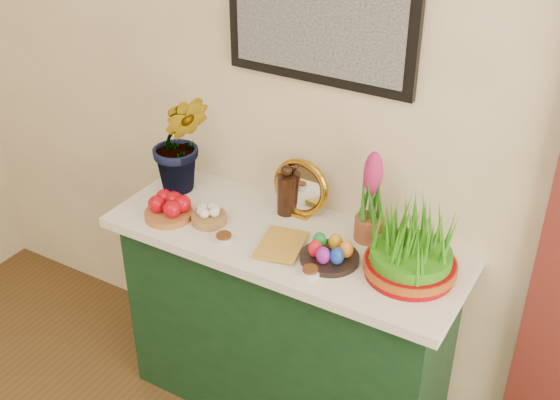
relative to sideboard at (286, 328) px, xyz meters
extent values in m
cube|color=#FFEABF|center=(0.07, 0.25, 0.93)|extent=(4.00, 0.04, 2.70)
cube|color=black|center=(0.00, 0.23, 1.27)|extent=(0.74, 0.03, 0.54)
cube|color=#A5A5A5|center=(0.00, 0.21, 1.27)|extent=(0.66, 0.01, 0.46)
cube|color=#14381B|center=(0.00, 0.00, 0.00)|extent=(1.30, 0.45, 0.85)
cube|color=silver|center=(0.00, 0.00, 0.45)|extent=(1.40, 0.55, 0.04)
imported|color=#2A711A|center=(-0.55, 0.09, 0.75)|extent=(0.38, 0.36, 0.58)
cylinder|color=#A45C2B|center=(-0.46, -0.13, 0.48)|extent=(0.24, 0.24, 0.03)
cylinder|color=#A07640|center=(-0.30, -0.08, 0.48)|extent=(0.17, 0.17, 0.04)
cylinder|color=black|center=(-0.08, 0.14, 0.55)|extent=(0.07, 0.07, 0.17)
sphere|color=black|center=(-0.08, 0.14, 0.66)|extent=(0.05, 0.05, 0.05)
cube|color=#B4801E|center=(-0.03, 0.15, 0.47)|extent=(0.10, 0.05, 0.01)
torus|color=#B4801E|center=(-0.03, 0.16, 0.58)|extent=(0.24, 0.06, 0.24)
cylinder|color=silver|center=(-0.03, 0.16, 0.58)|extent=(0.18, 0.03, 0.18)
imported|color=gold|center=(-0.05, -0.10, 0.48)|extent=(0.18, 0.24, 0.03)
cylinder|color=silver|center=(-0.18, -0.15, 0.47)|extent=(0.07, 0.07, 0.02)
cylinder|color=#592D14|center=(-0.18, -0.15, 0.49)|extent=(0.06, 0.06, 0.01)
cylinder|color=silver|center=(0.20, -0.18, 0.47)|extent=(0.07, 0.07, 0.02)
cylinder|color=#592D14|center=(0.20, -0.18, 0.49)|extent=(0.06, 0.06, 0.01)
cylinder|color=black|center=(0.22, -0.07, 0.48)|extent=(0.28, 0.28, 0.02)
ellipsoid|color=red|center=(0.17, -0.10, 0.52)|extent=(0.05, 0.05, 0.07)
ellipsoid|color=#193EAF|center=(0.26, -0.10, 0.52)|extent=(0.05, 0.05, 0.07)
ellipsoid|color=orange|center=(0.22, -0.02, 0.52)|extent=(0.05, 0.05, 0.07)
ellipsoid|color=#198A33|center=(0.16, -0.05, 0.52)|extent=(0.05, 0.05, 0.07)
ellipsoid|color=orange|center=(0.27, -0.05, 0.52)|extent=(0.05, 0.05, 0.07)
ellipsoid|color=#8B1B97|center=(0.22, -0.12, 0.52)|extent=(0.05, 0.05, 0.07)
cylinder|color=#98512E|center=(0.28, 0.14, 0.51)|extent=(0.11, 0.11, 0.09)
ellipsoid|color=#CF2970|center=(0.28, 0.14, 0.74)|extent=(0.07, 0.07, 0.17)
cylinder|color=#8E0309|center=(0.49, 0.00, 0.49)|extent=(0.32, 0.32, 0.06)
cylinder|color=maroon|center=(0.49, 0.00, 0.51)|extent=(0.33, 0.33, 0.03)
camera|label=1|loc=(1.10, -1.93, 1.95)|focal=45.00mm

